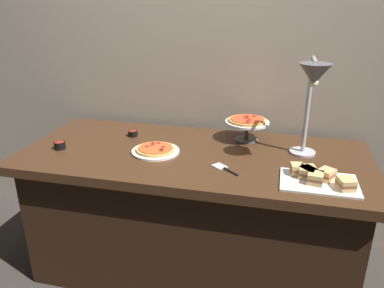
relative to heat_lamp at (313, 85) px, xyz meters
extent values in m
plane|color=#38332D|center=(-0.58, 0.02, -1.17)|extent=(8.00, 8.00, 0.00)
cube|color=tan|center=(-0.58, 0.52, 0.03)|extent=(4.40, 0.04, 2.40)
cube|color=#422816|center=(-0.58, 0.02, -0.44)|extent=(1.90, 0.84, 0.05)
cube|color=black|center=(-0.58, 0.02, -0.82)|extent=(1.75, 0.74, 0.71)
cylinder|color=#B7BABF|center=(0.00, 0.15, -0.40)|extent=(0.14, 0.14, 0.01)
cylinder|color=#B7BABF|center=(0.00, 0.15, -0.15)|extent=(0.02, 0.02, 0.51)
cylinder|color=#B7BABF|center=(0.00, 0.06, 0.11)|extent=(0.02, 0.19, 0.02)
cone|color=#595B60|center=(0.00, -0.04, 0.06)|extent=(0.15, 0.15, 0.10)
sphere|color=#F9EAB2|center=(0.00, -0.04, 0.02)|extent=(0.04, 0.04, 0.04)
cylinder|color=white|center=(-0.79, -0.03, -0.40)|extent=(0.26, 0.26, 0.01)
cylinder|color=#DBA856|center=(-0.79, -0.03, -0.39)|extent=(0.21, 0.21, 0.01)
cylinder|color=#C65628|center=(-0.79, -0.03, -0.38)|extent=(0.19, 0.19, 0.00)
cylinder|color=maroon|center=(-0.82, 0.04, -0.38)|extent=(0.02, 0.02, 0.00)
cylinder|color=maroon|center=(-0.74, -0.05, -0.38)|extent=(0.02, 0.02, 0.00)
cylinder|color=maroon|center=(-0.82, 0.01, -0.38)|extent=(0.02, 0.02, 0.00)
cylinder|color=maroon|center=(-0.79, 0.04, -0.38)|extent=(0.02, 0.02, 0.00)
cylinder|color=maroon|center=(-0.84, -0.02, -0.38)|extent=(0.02, 0.02, 0.00)
cylinder|color=maroon|center=(-0.74, -0.06, -0.38)|extent=(0.02, 0.02, 0.00)
cylinder|color=maroon|center=(-0.75, -0.01, -0.38)|extent=(0.02, 0.02, 0.00)
cylinder|color=#595B60|center=(-0.32, 0.28, -0.36)|extent=(0.02, 0.02, 0.11)
cylinder|color=#595B60|center=(-0.32, 0.28, -0.41)|extent=(0.14, 0.14, 0.01)
cylinder|color=white|center=(-0.32, 0.28, -0.30)|extent=(0.26, 0.26, 0.01)
cylinder|color=gold|center=(-0.32, 0.28, -0.29)|extent=(0.22, 0.22, 0.01)
cylinder|color=#B74723|center=(-0.32, 0.28, -0.28)|extent=(0.20, 0.20, 0.00)
cylinder|color=maroon|center=(-0.31, 0.21, -0.28)|extent=(0.02, 0.02, 0.00)
cylinder|color=maroon|center=(-0.31, 0.24, -0.28)|extent=(0.02, 0.02, 0.00)
cylinder|color=maroon|center=(-0.29, 0.35, -0.28)|extent=(0.02, 0.02, 0.00)
cylinder|color=maroon|center=(-0.33, 0.30, -0.28)|extent=(0.02, 0.02, 0.00)
cylinder|color=maroon|center=(-0.32, 0.31, -0.28)|extent=(0.02, 0.02, 0.00)
cylinder|color=maroon|center=(-0.33, 0.34, -0.28)|extent=(0.02, 0.02, 0.00)
cylinder|color=maroon|center=(-0.31, 0.27, -0.28)|extent=(0.02, 0.02, 0.00)
cube|color=white|center=(0.06, -0.21, -0.41)|extent=(0.35, 0.24, 0.01)
cube|color=tan|center=(0.01, -0.17, -0.39)|extent=(0.09, 0.09, 0.02)
cube|color=brown|center=(0.01, -0.17, -0.38)|extent=(0.09, 0.09, 0.01)
cube|color=tan|center=(0.01, -0.17, -0.36)|extent=(0.09, 0.09, 0.02)
cube|color=tan|center=(0.09, -0.18, -0.39)|extent=(0.09, 0.10, 0.02)
cube|color=brown|center=(0.09, -0.18, -0.38)|extent=(0.09, 0.10, 0.01)
cube|color=tan|center=(0.09, -0.18, -0.36)|extent=(0.09, 0.10, 0.02)
cube|color=tan|center=(0.04, -0.23, -0.39)|extent=(0.08, 0.09, 0.02)
cube|color=brown|center=(0.04, -0.23, -0.38)|extent=(0.08, 0.09, 0.01)
cube|color=tan|center=(0.04, -0.23, -0.36)|extent=(0.08, 0.09, 0.02)
cube|color=tan|center=(0.02, -0.16, -0.39)|extent=(0.08, 0.09, 0.02)
cube|color=brown|center=(0.02, -0.16, -0.38)|extent=(0.08, 0.09, 0.01)
cube|color=tan|center=(0.02, -0.16, -0.36)|extent=(0.08, 0.09, 0.02)
cube|color=tan|center=(-0.04, -0.15, -0.39)|extent=(0.07, 0.08, 0.02)
cube|color=brown|center=(-0.04, -0.15, -0.38)|extent=(0.07, 0.08, 0.01)
cube|color=tan|center=(-0.04, -0.15, -0.36)|extent=(0.07, 0.08, 0.02)
cube|color=tan|center=(0.01, -0.19, -0.39)|extent=(0.08, 0.07, 0.02)
cube|color=brown|center=(0.01, -0.19, -0.38)|extent=(0.08, 0.07, 0.01)
cube|color=tan|center=(0.01, -0.19, -0.36)|extent=(0.08, 0.07, 0.02)
cube|color=tan|center=(0.17, -0.25, -0.39)|extent=(0.09, 0.09, 0.02)
cube|color=brown|center=(0.17, -0.25, -0.38)|extent=(0.09, 0.09, 0.01)
cube|color=tan|center=(0.17, -0.25, -0.36)|extent=(0.09, 0.09, 0.02)
cylinder|color=black|center=(-1.33, -0.11, -0.39)|extent=(0.06, 0.06, 0.04)
cylinder|color=maroon|center=(-1.33, -0.11, -0.37)|extent=(0.05, 0.05, 0.01)
cylinder|color=black|center=(-1.01, 0.19, -0.39)|extent=(0.06, 0.06, 0.04)
cylinder|color=maroon|center=(-1.01, 0.19, -0.38)|extent=(0.05, 0.05, 0.01)
cube|color=#B7BABF|center=(-0.41, -0.13, -0.41)|extent=(0.09, 0.09, 0.00)
cylinder|color=black|center=(-0.35, -0.18, -0.41)|extent=(0.08, 0.07, 0.01)
camera|label=1|loc=(-0.14, -1.82, 0.38)|focal=34.75mm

